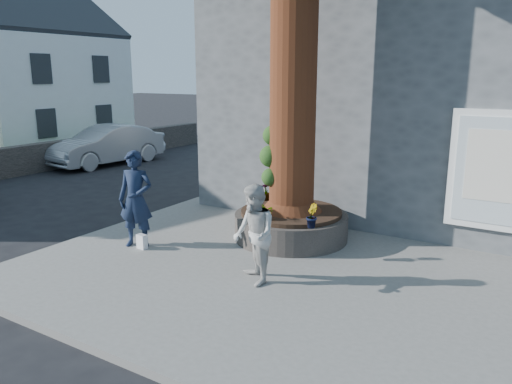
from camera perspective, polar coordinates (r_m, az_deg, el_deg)
The scene contains 14 objects.
ground at distance 9.19m, azimuth -6.40°, elevation -8.55°, with size 120.00×120.00×0.00m, color black.
pavement at distance 9.21m, azimuth 4.96°, elevation -8.06°, with size 9.00×8.00×0.12m, color slate.
yellow_line at distance 11.85m, azimuth -15.15°, elevation -3.84°, with size 0.10×30.00×0.01m, color yellow.
stone_shop at distance 14.16m, azimuth 20.61°, elevation 11.51°, with size 10.30×8.30×6.30m.
planter at distance 10.23m, azimuth 4.02°, elevation -3.73°, with size 2.30×2.30×0.60m.
cottage_far at distance 26.28m, azimuth -25.17°, elevation 12.98°, with size 7.30×7.40×8.75m.
man at distance 9.86m, azimuth -13.57°, elevation -0.82°, with size 0.69×0.45×1.88m, color #131E35.
woman at distance 7.94m, azimuth -0.24°, elevation -4.90°, with size 0.78×0.61×1.61m, color #B7B4AF.
shopping_bag at distance 9.91m, azimuth -12.89°, elevation -5.54°, with size 0.20×0.12×0.28m, color white.
car_silver at distance 19.98m, azimuth -16.67°, elevation 5.16°, with size 1.58×4.54×1.50m, color #9C9EA3.
plant_a at distance 11.16m, azimuth 2.81°, elevation 0.23°, with size 0.17×0.11×0.32m, color gray.
plant_b at distance 8.99m, azimuth 6.36°, elevation -2.72°, with size 0.24×0.23×0.43m, color gray.
plant_c at distance 10.87m, azimuth 1.16°, elevation 0.04°, with size 0.21×0.21×0.38m, color gray.
plant_d at distance 9.41m, azimuth 1.33°, elevation -2.29°, with size 0.28×0.25×0.31m, color gray.
Camera 1 is at (5.29, -6.68, 3.42)m, focal length 35.00 mm.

